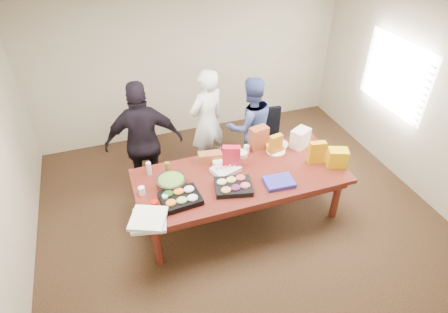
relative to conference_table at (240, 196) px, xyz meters
name	(u,v)px	position (x,y,z in m)	size (l,w,h in m)	color
floor	(240,216)	(0.00, 0.00, -0.39)	(5.50, 5.00, 0.02)	#47301E
ceiling	(246,25)	(0.00, 0.00, 2.33)	(5.50, 5.00, 0.02)	white
wall_back	(190,62)	(0.00, 2.50, 0.98)	(5.50, 0.04, 2.70)	beige
wall_right	(422,102)	(2.75, 0.00, 0.98)	(0.04, 5.00, 2.70)	beige
window_panel	(395,76)	(2.72, 0.60, 1.12)	(0.03, 1.40, 1.10)	white
window_blinds	(393,76)	(2.68, 0.60, 1.12)	(0.04, 1.36, 1.00)	beige
conference_table	(240,196)	(0.00, 0.00, 0.00)	(2.80, 1.20, 0.75)	#4C1C0F
office_chair	(271,142)	(0.89, 0.92, 0.11)	(0.49, 0.49, 0.97)	black
person_center	(207,122)	(-0.08, 1.25, 0.49)	(0.63, 0.42, 1.73)	white
person_right	(250,126)	(0.54, 1.01, 0.43)	(0.78, 0.61, 1.61)	#40528D
person_left	(144,142)	(-1.11, 0.92, 0.55)	(1.08, 0.45, 1.85)	black
veggie_tray	(180,199)	(-0.88, -0.23, 0.41)	(0.47, 0.37, 0.07)	black
fruit_tray	(233,187)	(-0.19, -0.23, 0.41)	(0.46, 0.36, 0.07)	black
sheet_cake	(226,169)	(-0.17, 0.14, 0.41)	(0.35, 0.26, 0.06)	silver
salad_bowl	(171,183)	(-0.92, 0.07, 0.44)	(0.38, 0.38, 0.12)	black
chip_bag_blue	(279,182)	(0.40, -0.33, 0.40)	(0.37, 0.28, 0.06)	#2E2C9C
chip_bag_red	(231,158)	(-0.07, 0.18, 0.55)	(0.24, 0.10, 0.35)	#B8182E
chip_bag_yellow	(317,153)	(1.07, -0.08, 0.54)	(0.22, 0.09, 0.33)	#D7990C
chip_bag_orange	(276,144)	(0.64, 0.31, 0.52)	(0.19, 0.08, 0.29)	#BF7F17
mayo_jar	(246,149)	(0.25, 0.44, 0.44)	(0.08, 0.08, 0.12)	silver
mustard_bottle	(231,158)	(-0.03, 0.29, 0.45)	(0.05, 0.05, 0.15)	#E2A009
dressing_bottle	(168,169)	(-0.91, 0.30, 0.48)	(0.07, 0.07, 0.21)	brown
ranch_bottle	(149,169)	(-1.14, 0.41, 0.47)	(0.06, 0.06, 0.19)	silver
banana_bunch	(275,147)	(0.67, 0.39, 0.42)	(0.25, 0.14, 0.08)	gold
bread_loaf	(210,157)	(-0.29, 0.43, 0.44)	(0.32, 0.14, 0.13)	#9A532C
kraft_bag	(259,138)	(0.46, 0.51, 0.54)	(0.26, 0.15, 0.34)	brown
red_cup	(155,205)	(-1.19, -0.26, 0.43)	(0.08, 0.08, 0.11)	#B50F00
clear_cup_a	(165,199)	(-1.05, -0.19, 0.43)	(0.08, 0.08, 0.10)	silver
clear_cup_b	(142,191)	(-1.30, 0.04, 0.43)	(0.08, 0.08, 0.11)	white
pizza_box_lower	(149,221)	(-1.30, -0.46, 0.40)	(0.39, 0.39, 0.04)	white
pizza_box_upper	(148,219)	(-1.31, -0.47, 0.44)	(0.39, 0.39, 0.04)	white
plate_a	(276,151)	(0.67, 0.34, 0.38)	(0.28, 0.28, 0.02)	white
plate_b	(280,144)	(0.80, 0.47, 0.38)	(0.25, 0.25, 0.02)	white
dip_bowl_a	(242,154)	(0.16, 0.39, 0.41)	(0.17, 0.17, 0.07)	#F8E1BE
dip_bowl_b	(218,163)	(-0.22, 0.31, 0.40)	(0.14, 0.14, 0.06)	#F2EECC
grocery_bag_white	(300,138)	(1.05, 0.34, 0.52)	(0.26, 0.19, 0.28)	white
grocery_bag_yellow	(337,158)	(1.30, -0.23, 0.50)	(0.26, 0.18, 0.26)	#E1B006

